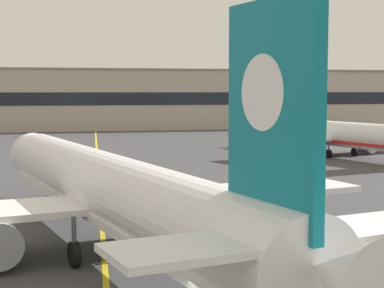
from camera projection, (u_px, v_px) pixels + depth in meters
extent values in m
cube|color=yellow|center=(100.00, 203.00, 48.65)|extent=(9.41, 179.78, 0.01)
cylinder|color=white|center=(111.00, 189.00, 33.63)|extent=(12.38, 35.85, 3.80)
cone|color=white|center=(36.00, 156.00, 50.91)|extent=(4.13, 3.39, 3.61)
cone|color=white|center=(347.00, 279.00, 16.22)|extent=(3.44, 3.41, 2.85)
cube|color=white|center=(111.00, 208.00, 33.72)|extent=(11.61, 33.04, 0.44)
cube|color=black|center=(41.00, 149.00, 49.15)|extent=(3.03, 1.76, 0.60)
cube|color=white|center=(107.00, 203.00, 34.24)|extent=(32.21, 12.38, 0.36)
cylinder|color=gray|center=(214.00, 218.00, 36.15)|extent=(3.10, 4.05, 2.30)
cylinder|color=black|center=(200.00, 212.00, 37.81)|extent=(1.94, 0.65, 1.95)
cube|color=#0F7A89|center=(272.00, 116.00, 19.08)|extent=(1.55, 4.75, 7.20)
cylinder|color=white|center=(267.00, 93.00, 19.29)|extent=(1.01, 2.44, 2.40)
cube|color=white|center=(282.00, 238.00, 18.86)|extent=(11.35, 5.37, 0.24)
cylinder|color=#4C4C51|center=(50.00, 188.00, 46.79)|extent=(0.24, 0.24, 1.60)
cylinder|color=black|center=(50.00, 201.00, 46.88)|extent=(0.61, 0.97, 0.90)
cylinder|color=#4C4C51|center=(74.00, 232.00, 30.85)|extent=(0.24, 0.24, 1.60)
cylinder|color=black|center=(74.00, 254.00, 30.95)|extent=(0.70, 1.36, 1.30)
cylinder|color=#4C4C51|center=(169.00, 223.00, 33.12)|extent=(0.24, 0.24, 1.60)
cylinder|color=black|center=(169.00, 243.00, 33.21)|extent=(0.70, 1.36, 1.30)
cylinder|color=white|center=(333.00, 133.00, 83.51)|extent=(12.38, 31.32, 3.35)
cone|color=white|center=(260.00, 127.00, 98.34)|extent=(3.71, 3.11, 3.18)
cube|color=red|center=(333.00, 140.00, 83.59)|extent=(11.58, 28.87, 0.39)
cube|color=black|center=(267.00, 124.00, 96.83)|extent=(2.68, 1.65, 0.53)
cube|color=white|center=(330.00, 139.00, 84.03)|extent=(28.20, 12.21, 0.32)
cylinder|color=gray|center=(303.00, 149.00, 80.73)|extent=(2.86, 3.62, 2.03)
cylinder|color=black|center=(295.00, 148.00, 82.16)|extent=(1.69, 0.65, 1.72)
cylinder|color=gray|center=(365.00, 145.00, 85.98)|extent=(2.86, 3.62, 2.03)
cylinder|color=black|center=(356.00, 144.00, 87.40)|extent=(1.69, 0.65, 1.72)
cylinder|color=#4C4C51|center=(276.00, 140.00, 94.81)|extent=(0.21, 0.21, 1.41)
cylinder|color=black|center=(276.00, 146.00, 94.89)|extent=(0.57, 0.86, 0.79)
cylinder|color=#4C4C51|center=(329.00, 146.00, 81.00)|extent=(0.21, 0.21, 1.41)
cylinder|color=black|center=(328.00, 154.00, 81.09)|extent=(0.67, 1.20, 1.14)
cylinder|color=#4C4C51|center=(355.00, 145.00, 83.20)|extent=(0.21, 0.21, 1.41)
cylinder|color=black|center=(355.00, 152.00, 83.29)|extent=(0.67, 1.20, 1.14)
cone|color=orange|center=(108.00, 198.00, 49.62)|extent=(0.36, 0.36, 0.55)
cylinder|color=white|center=(108.00, 197.00, 49.62)|extent=(0.23, 0.23, 0.07)
cube|color=orange|center=(108.00, 201.00, 49.65)|extent=(0.44, 0.44, 0.03)
cube|color=#B2A893|center=(115.00, 100.00, 140.80)|extent=(133.88, 12.00, 13.34)
cube|color=black|center=(117.00, 99.00, 134.87)|extent=(128.53, 0.12, 2.80)
cube|color=gray|center=(115.00, 70.00, 140.21)|extent=(134.28, 12.40, 0.40)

